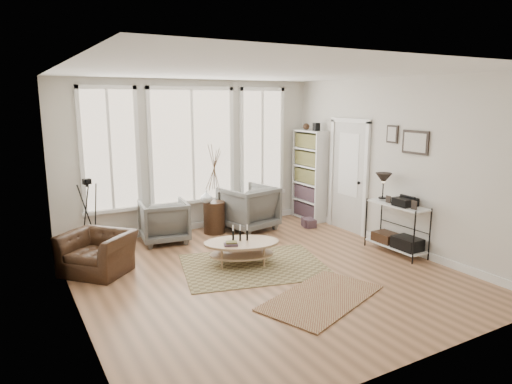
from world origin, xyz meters
TOP-DOWN VIEW (x-y plane):
  - room at (0.02, 0.03)m, footprint 5.50×5.54m
  - bay_window at (0.00, 2.71)m, footprint 4.14×0.12m
  - door at (2.57, 1.15)m, footprint 0.09×1.06m
  - bookcase at (2.44, 2.23)m, footprint 0.31×0.85m
  - low_shelf at (2.38, -0.30)m, footprint 0.38×1.08m
  - wall_art at (2.58, -0.27)m, footprint 0.04×0.88m
  - rug_main at (0.00, 0.32)m, footprint 2.47×2.09m
  - rug_runner at (0.18, -1.14)m, footprint 1.91×1.47m
  - coffee_table at (-0.13, 0.49)m, footprint 1.35×1.10m
  - armchair_left at (-0.79, 2.21)m, footprint 0.91×0.93m
  - armchair_right at (0.92, 2.17)m, footprint 1.12×1.14m
  - side_table at (0.23, 2.27)m, footprint 0.41×0.41m
  - vase at (0.08, 2.27)m, footprint 0.27×0.27m
  - accent_chair at (-2.13, 1.25)m, footprint 1.24×1.23m
  - tripod_camera at (-2.04, 2.26)m, footprint 0.44×0.44m
  - book_stack_near at (2.05, 1.73)m, footprint 0.28×0.32m
  - book_stack_far at (2.05, 1.68)m, footprint 0.22×0.27m

SIDE VIEW (x-z plane):
  - rug_main at x=0.00m, z-range 0.00..0.01m
  - rug_runner at x=0.18m, z-range 0.01..0.02m
  - book_stack_far at x=2.05m, z-range 0.00..0.16m
  - book_stack_near at x=2.05m, z-range 0.00..0.17m
  - coffee_table at x=-0.13m, z-range 0.02..0.55m
  - accent_chair at x=-2.13m, z-range 0.00..0.61m
  - armchair_left at x=-0.79m, z-range 0.00..0.76m
  - armchair_right at x=0.92m, z-range 0.00..0.87m
  - low_shelf at x=2.38m, z-range -0.14..1.16m
  - tripod_camera at x=-2.04m, z-range -0.05..1.20m
  - vase at x=0.08m, z-range 0.61..0.85m
  - side_table at x=0.23m, z-range -0.03..1.68m
  - bookcase at x=2.44m, z-range -0.07..1.99m
  - door at x=2.57m, z-range 0.01..2.23m
  - room at x=0.02m, z-range -0.02..2.88m
  - bay_window at x=0.00m, z-range 0.49..2.73m
  - wall_art at x=2.58m, z-range 1.66..2.10m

